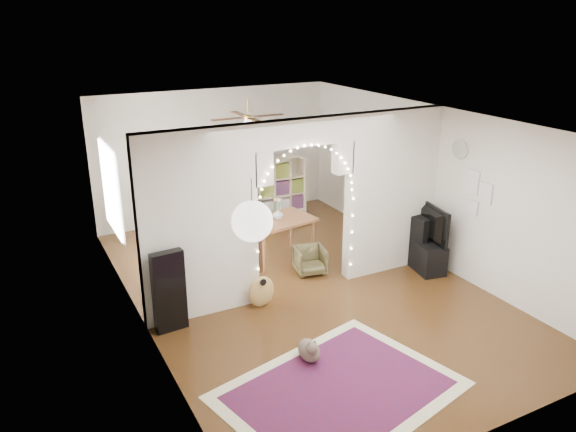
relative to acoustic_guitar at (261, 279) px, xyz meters
name	(u,v)px	position (x,y,z in m)	size (l,w,h in m)	color
floor	(302,287)	(0.83, 0.25, -0.45)	(7.50, 7.50, 0.00)	black
ceiling	(304,118)	(0.83, 0.25, 2.25)	(5.00, 7.50, 0.02)	white
wall_back	(215,155)	(0.83, 4.00, 0.90)	(5.00, 0.02, 2.70)	silver
wall_front	(495,321)	(0.83, -3.50, 0.90)	(5.00, 0.02, 2.70)	silver
wall_left	(137,236)	(-1.67, 0.25, 0.90)	(0.02, 7.50, 2.70)	silver
wall_right	(431,185)	(3.33, 0.25, 0.90)	(0.02, 7.50, 2.70)	silver
divider_wall	(303,203)	(0.83, 0.25, 0.98)	(5.00, 0.20, 2.70)	silver
fairy_lights	(308,197)	(0.83, 0.12, 1.10)	(1.64, 0.04, 1.60)	#FFEABF
window	(111,189)	(-1.64, 2.05, 1.05)	(0.04, 1.20, 1.40)	white
wall_clock	(460,149)	(3.31, -0.35, 1.65)	(0.31, 0.31, 0.03)	white
picture_frames	(475,193)	(3.31, -0.75, 1.05)	(0.02, 0.50, 0.70)	white
paper_lantern	(252,221)	(-1.07, -2.15, 1.80)	(0.40, 0.40, 0.40)	white
ceiling_fan	(248,117)	(0.83, 2.25, 1.95)	(1.10, 1.10, 0.30)	#B7893D
area_rug	(340,390)	(-0.04, -2.21, -0.44)	(2.60, 1.95, 0.02)	maroon
guitar_case	(169,292)	(-1.37, 0.00, 0.13)	(0.44, 0.15, 1.16)	black
acoustic_guitar	(261,279)	(0.00, 0.00, 0.00)	(0.43, 0.21, 1.02)	#B28A47
tabby_cat	(309,350)	(-0.06, -1.53, -0.29)	(0.34, 0.57, 0.38)	brown
floor_speaker	(423,242)	(3.03, 0.00, 0.00)	(0.37, 0.34, 0.90)	black
media_console	(422,253)	(3.03, 0.00, -0.20)	(0.40, 1.00, 0.50)	black
tv	(425,222)	(3.03, 0.00, 0.36)	(1.07, 0.14, 0.62)	black
bookcase	(272,195)	(1.54, 2.79, 0.27)	(1.38, 0.35, 1.42)	#CAB492
dining_table	(278,223)	(0.99, 1.41, 0.24)	(1.31, 0.97, 0.76)	brown
flower_vase	(278,214)	(0.99, 1.41, 0.40)	(0.18, 0.18, 0.19)	silver
dining_chair_left	(226,217)	(0.75, 3.29, -0.23)	(0.47, 0.48, 0.44)	#4C4426
dining_chair_right	(310,260)	(1.21, 0.67, -0.22)	(0.48, 0.49, 0.45)	#4C4426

